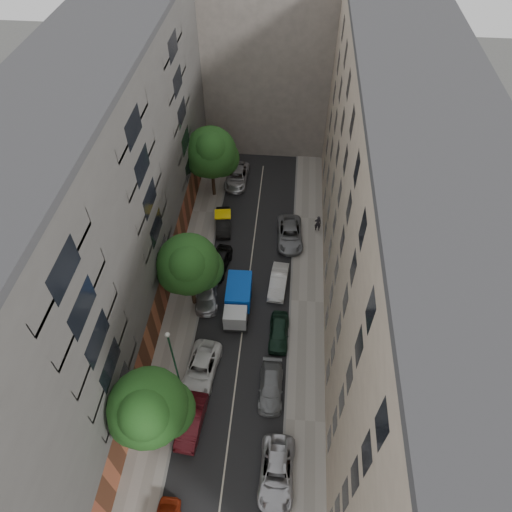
# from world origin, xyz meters

# --- Properties ---
(ground) EXTENTS (120.00, 120.00, 0.00)m
(ground) POSITION_xyz_m (0.00, 0.00, 0.00)
(ground) COLOR #4C4C49
(ground) RESTS_ON ground
(road_surface) EXTENTS (8.00, 44.00, 0.02)m
(road_surface) POSITION_xyz_m (0.00, 0.00, 0.01)
(road_surface) COLOR black
(road_surface) RESTS_ON ground
(sidewalk_left) EXTENTS (3.00, 44.00, 0.15)m
(sidewalk_left) POSITION_xyz_m (-5.50, 0.00, 0.07)
(sidewalk_left) COLOR gray
(sidewalk_left) RESTS_ON ground
(sidewalk_right) EXTENTS (3.00, 44.00, 0.15)m
(sidewalk_right) POSITION_xyz_m (5.50, 0.00, 0.07)
(sidewalk_right) COLOR gray
(sidewalk_right) RESTS_ON ground
(building_left) EXTENTS (8.00, 44.00, 20.00)m
(building_left) POSITION_xyz_m (-11.00, 0.00, 10.00)
(building_left) COLOR #4A4845
(building_left) RESTS_ON ground
(building_right) EXTENTS (8.00, 44.00, 20.00)m
(building_right) POSITION_xyz_m (11.00, 0.00, 10.00)
(building_right) COLOR #B9A790
(building_right) RESTS_ON ground
(building_endcap) EXTENTS (18.00, 12.00, 18.00)m
(building_endcap) POSITION_xyz_m (0.00, 28.00, 9.00)
(building_endcap) COLOR gray
(building_endcap) RESTS_ON ground
(tarp_truck) EXTENTS (2.21, 5.25, 2.41)m
(tarp_truck) POSITION_xyz_m (-0.60, -1.27, 1.33)
(tarp_truck) COLOR black
(tarp_truck) RESTS_ON ground
(car_left_1) EXTENTS (1.89, 4.53, 1.46)m
(car_left_1) POSITION_xyz_m (-2.80, -12.02, 0.73)
(car_left_1) COLOR #490E14
(car_left_1) RESTS_ON ground
(car_left_2) EXTENTS (2.94, 5.37, 1.43)m
(car_left_2) POSITION_xyz_m (-2.80, -7.80, 0.71)
(car_left_2) COLOR silver
(car_left_2) RESTS_ON ground
(car_left_3) EXTENTS (2.69, 5.13, 1.42)m
(car_left_3) POSITION_xyz_m (-3.60, -0.20, 0.71)
(car_left_3) COLOR #B3B2B7
(car_left_3) RESTS_ON ground
(car_left_4) EXTENTS (2.41, 4.59, 1.49)m
(car_left_4) POSITION_xyz_m (-2.98, 3.40, 0.74)
(car_left_4) COLOR black
(car_left_4) RESTS_ON ground
(car_left_5) EXTENTS (2.05, 4.42, 1.40)m
(car_left_5) POSITION_xyz_m (-3.34, 9.00, 0.70)
(car_left_5) COLOR black
(car_left_5) RESTS_ON ground
(car_left_6) EXTENTS (2.62, 5.39, 1.48)m
(car_left_6) POSITION_xyz_m (-2.80, 16.60, 0.74)
(car_left_6) COLOR #B4B3B8
(car_left_6) RESTS_ON ground
(car_right_0) EXTENTS (2.41, 5.16, 1.43)m
(car_right_0) POSITION_xyz_m (3.60, -15.00, 0.71)
(car_right_0) COLOR #B5B5BA
(car_right_0) RESTS_ON ground
(car_right_1) EXTENTS (1.86, 4.47, 1.29)m
(car_right_1) POSITION_xyz_m (2.80, -8.80, 0.65)
(car_right_1) COLOR slate
(car_right_1) RESTS_ON ground
(car_right_2) EXTENTS (1.66, 4.08, 1.39)m
(car_right_2) POSITION_xyz_m (3.14, -3.84, 0.69)
(car_right_2) COLOR black
(car_right_2) RESTS_ON ground
(car_right_3) EXTENTS (1.84, 4.42, 1.42)m
(car_right_3) POSITION_xyz_m (2.80, 1.60, 0.71)
(car_right_3) COLOR silver
(car_right_3) RESTS_ON ground
(car_right_4) EXTENTS (2.89, 5.56, 1.50)m
(car_right_4) POSITION_xyz_m (3.60, 7.80, 0.75)
(car_right_4) COLOR gray
(car_right_4) RESTS_ON ground
(tree_near) EXTENTS (5.31, 5.04, 8.77)m
(tree_near) POSITION_xyz_m (-4.54, -13.64, 6.02)
(tree_near) COLOR #382619
(tree_near) RESTS_ON sidewalk_left
(tree_mid) EXTENTS (5.44, 5.18, 7.84)m
(tree_mid) POSITION_xyz_m (-4.50, -1.11, 5.22)
(tree_mid) COLOR #382619
(tree_mid) RESTS_ON sidewalk_left
(tree_far) EXTENTS (5.62, 5.39, 8.33)m
(tree_far) POSITION_xyz_m (-4.97, 13.89, 5.57)
(tree_far) COLOR #382619
(tree_far) RESTS_ON sidewalk_left
(lamp_post) EXTENTS (0.36, 0.36, 6.70)m
(lamp_post) POSITION_xyz_m (-4.47, -8.57, 4.25)
(lamp_post) COLOR #1A5B36
(lamp_post) RESTS_ON sidewalk_left
(pedestrian) EXTENTS (0.71, 0.49, 1.90)m
(pedestrian) POSITION_xyz_m (6.40, 9.25, 1.10)
(pedestrian) COLOR black
(pedestrian) RESTS_ON sidewalk_right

